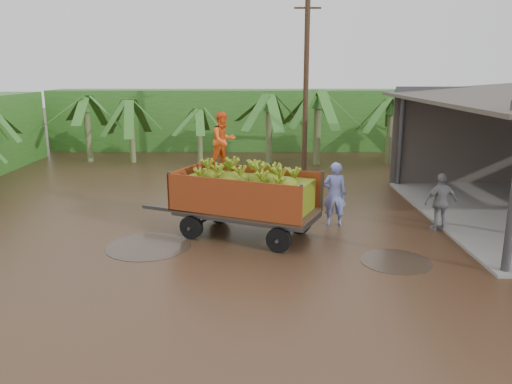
{
  "coord_description": "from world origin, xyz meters",
  "views": [
    {
      "loc": [
        -0.67,
        -14.88,
        4.76
      ],
      "look_at": [
        -0.68,
        -0.41,
        1.21
      ],
      "focal_mm": 35.0,
      "sensor_mm": 36.0,
      "label": 1
    }
  ],
  "objects_px": {
    "banana_trailer": "(245,194)",
    "man_blue": "(335,194)",
    "man_grey": "(441,202)",
    "utility_pole": "(306,85)"
  },
  "relations": [
    {
      "from": "banana_trailer",
      "to": "man_blue",
      "type": "xyz_separation_m",
      "value": [
        2.75,
        1.05,
        -0.26
      ]
    },
    {
      "from": "man_grey",
      "to": "utility_pole",
      "type": "height_order",
      "value": "utility_pole"
    },
    {
      "from": "banana_trailer",
      "to": "man_grey",
      "type": "relative_size",
      "value": 3.17
    },
    {
      "from": "utility_pole",
      "to": "man_grey",
      "type": "bearing_deg",
      "value": -69.56
    },
    {
      "from": "banana_trailer",
      "to": "man_blue",
      "type": "bearing_deg",
      "value": 44.69
    },
    {
      "from": "banana_trailer",
      "to": "man_grey",
      "type": "height_order",
      "value": "banana_trailer"
    },
    {
      "from": "man_grey",
      "to": "banana_trailer",
      "type": "bearing_deg",
      "value": -6.33
    },
    {
      "from": "banana_trailer",
      "to": "utility_pole",
      "type": "height_order",
      "value": "utility_pole"
    },
    {
      "from": "banana_trailer",
      "to": "utility_pole",
      "type": "relative_size",
      "value": 0.7
    },
    {
      "from": "banana_trailer",
      "to": "man_grey",
      "type": "distance_m",
      "value": 5.93
    }
  ]
}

